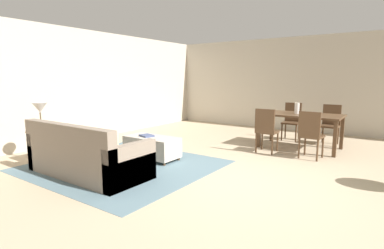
# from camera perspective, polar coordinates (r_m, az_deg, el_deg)

# --- Properties ---
(ground_plane) EXTENTS (10.80, 10.80, 0.00)m
(ground_plane) POSITION_cam_1_polar(r_m,az_deg,el_deg) (4.71, 7.84, -10.33)
(ground_plane) COLOR tan
(wall_back) EXTENTS (9.00, 0.12, 2.70)m
(wall_back) POSITION_cam_1_polar(r_m,az_deg,el_deg) (9.20, 22.48, 6.99)
(wall_back) COLOR #BCB2A0
(wall_back) RESTS_ON ground_plane
(wall_left) EXTENTS (0.12, 11.00, 2.70)m
(wall_left) POSITION_cam_1_polar(r_m,az_deg,el_deg) (7.90, -20.72, 6.89)
(wall_left) COLOR #BCB2A0
(wall_left) RESTS_ON ground_plane
(area_rug) EXTENTS (3.00, 2.80, 0.01)m
(area_rug) POSITION_cam_1_polar(r_m,az_deg,el_deg) (5.51, -12.79, -7.57)
(area_rug) COLOR slate
(area_rug) RESTS_ON ground_plane
(couch) EXTENTS (2.06, 0.91, 0.86)m
(couch) POSITION_cam_1_polar(r_m,az_deg,el_deg) (5.11, -19.38, -5.81)
(couch) COLOR gray
(couch) RESTS_ON ground_plane
(ottoman_table) EXTENTS (1.05, 0.52, 0.43)m
(ottoman_table) POSITION_cam_1_polar(r_m,az_deg,el_deg) (5.80, -7.57, -4.12)
(ottoman_table) COLOR #B7AD9E
(ottoman_table) RESTS_ON ground_plane
(side_table) EXTENTS (0.40, 0.40, 0.57)m
(side_table) POSITION_cam_1_polar(r_m,az_deg,el_deg) (6.20, -26.49, -2.23)
(side_table) COLOR olive
(side_table) RESTS_ON ground_plane
(table_lamp) EXTENTS (0.26, 0.26, 0.53)m
(table_lamp) POSITION_cam_1_polar(r_m,az_deg,el_deg) (6.13, -26.83, 2.66)
(table_lamp) COLOR brown
(table_lamp) RESTS_ON side_table
(dining_table) EXTENTS (1.68, 0.93, 0.76)m
(dining_table) POSITION_cam_1_polar(r_m,az_deg,el_deg) (6.99, 19.85, 1.17)
(dining_table) COLOR #513823
(dining_table) RESTS_ON ground_plane
(dining_chair_near_left) EXTENTS (0.41, 0.41, 0.92)m
(dining_chair_near_left) POSITION_cam_1_polar(r_m,az_deg,el_deg) (6.36, 13.83, -0.66)
(dining_chair_near_left) COLOR #513823
(dining_chair_near_left) RESTS_ON ground_plane
(dining_chair_near_right) EXTENTS (0.43, 0.43, 0.92)m
(dining_chair_near_right) POSITION_cam_1_polar(r_m,az_deg,el_deg) (6.13, 21.50, -1.37)
(dining_chair_near_right) COLOR #513823
(dining_chair_near_right) RESTS_ON ground_plane
(dining_chair_far_left) EXTENTS (0.42, 0.42, 0.92)m
(dining_chair_far_left) POSITION_cam_1_polar(r_m,az_deg,el_deg) (7.94, 18.38, 1.00)
(dining_chair_far_left) COLOR #513823
(dining_chair_far_left) RESTS_ON ground_plane
(dining_chair_far_right) EXTENTS (0.42, 0.42, 0.92)m
(dining_chair_far_right) POSITION_cam_1_polar(r_m,az_deg,el_deg) (7.72, 24.69, 0.43)
(dining_chair_far_right) COLOR #513823
(dining_chair_far_right) RESTS_ON ground_plane
(vase_centerpiece) EXTENTS (0.10, 0.10, 0.24)m
(vase_centerpiece) POSITION_cam_1_polar(r_m,az_deg,el_deg) (7.00, 19.24, 2.92)
(vase_centerpiece) COLOR silver
(vase_centerpiece) RESTS_ON dining_table
(book_on_ottoman) EXTENTS (0.31, 0.27, 0.03)m
(book_on_ottoman) POSITION_cam_1_polar(r_m,az_deg,el_deg) (5.81, -8.58, -2.09)
(book_on_ottoman) COLOR #3F4C72
(book_on_ottoman) RESTS_ON ottoman_table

